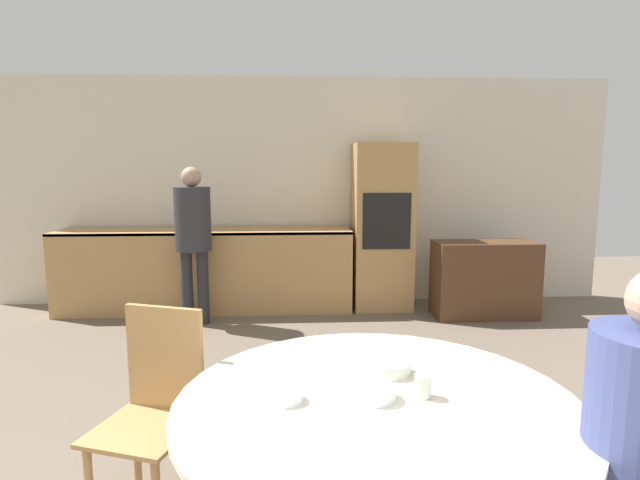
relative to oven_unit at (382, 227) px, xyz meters
name	(u,v)px	position (x,y,z in m)	size (l,w,h in m)	color
wall_back	(305,192)	(-0.86, 0.34, 0.38)	(7.11, 0.05, 2.60)	silver
kitchen_counter	(207,269)	(-1.96, -0.01, -0.46)	(3.20, 0.60, 0.90)	tan
oven_unit	(382,227)	(0.00, 0.00, 0.00)	(0.64, 0.59, 1.84)	tan
sideboard	(484,279)	(1.03, -0.43, -0.52)	(1.07, 0.45, 0.81)	#51331E
dining_table	(376,442)	(-0.69, -3.78, -0.37)	(1.50, 1.50, 0.72)	#51331E
chair_far_left	(155,403)	(-1.62, -3.38, -0.39)	(0.51, 0.51, 0.95)	tan
person_standing	(193,229)	(-1.99, -0.53, 0.05)	(0.36, 0.36, 1.59)	#262628
cup	(423,386)	(-0.51, -3.77, -0.16)	(0.06, 0.06, 0.09)	silver
bowl_near	(376,393)	(-0.69, -3.78, -0.18)	(0.15, 0.15, 0.05)	silver
bowl_centre	(286,396)	(-1.02, -3.78, -0.18)	(0.13, 0.13, 0.04)	silver
bowl_far	(391,367)	(-0.59, -3.55, -0.17)	(0.17, 0.17, 0.05)	silver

